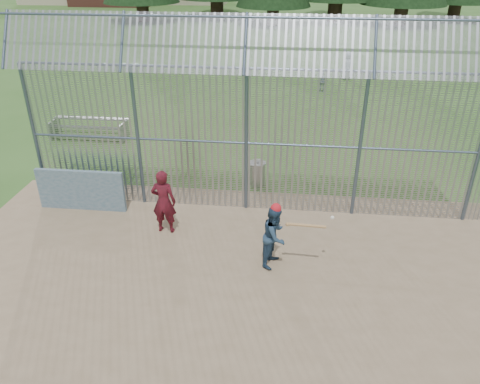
# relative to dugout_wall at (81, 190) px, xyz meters

# --- Properties ---
(ground) EXTENTS (120.00, 120.00, 0.00)m
(ground) POSITION_rel_dugout_wall_xyz_m (4.60, -2.90, -0.62)
(ground) COLOR #2D511E
(ground) RESTS_ON ground
(dirt_infield) EXTENTS (14.00, 10.00, 0.02)m
(dirt_infield) POSITION_rel_dugout_wall_xyz_m (4.60, -3.40, -0.61)
(dirt_infield) COLOR #756047
(dirt_infield) RESTS_ON ground
(dugout_wall) EXTENTS (2.50, 0.12, 1.20)m
(dugout_wall) POSITION_rel_dugout_wall_xyz_m (0.00, 0.00, 0.00)
(dugout_wall) COLOR #38566B
(dugout_wall) RESTS_ON dirt_infield
(batter) EXTENTS (0.78, 0.88, 1.51)m
(batter) POSITION_rel_dugout_wall_xyz_m (5.53, -1.98, 0.15)
(batter) COLOR navy
(batter) RESTS_ON dirt_infield
(onlooker) EXTENTS (0.65, 0.44, 1.75)m
(onlooker) POSITION_rel_dugout_wall_xyz_m (2.63, -0.88, 0.27)
(onlooker) COLOR maroon
(onlooker) RESTS_ON dirt_infield
(bg_kid_standing) EXTENTS (0.89, 0.78, 1.54)m
(bg_kid_standing) POSITION_rel_dugout_wall_xyz_m (8.78, 15.90, 0.15)
(bg_kid_standing) COLOR gray
(bg_kid_standing) RESTS_ON ground
(bg_kid_seated) EXTENTS (0.62, 0.31, 1.02)m
(bg_kid_seated) POSITION_rel_dugout_wall_xyz_m (7.30, 13.16, -0.11)
(bg_kid_seated) COLOR slate
(bg_kid_seated) RESTS_ON ground
(batting_gear) EXTENTS (1.42, 0.32, 0.47)m
(batting_gear) POSITION_rel_dugout_wall_xyz_m (5.72, -2.01, 0.81)
(batting_gear) COLOR red
(batting_gear) RESTS_ON ground
(trash_can) EXTENTS (0.56, 0.56, 0.82)m
(trash_can) POSITION_rel_dugout_wall_xyz_m (4.79, 2.16, -0.24)
(trash_can) COLOR gray
(trash_can) RESTS_ON ground
(bleacher) EXTENTS (3.00, 0.95, 0.72)m
(bleacher) POSITION_rel_dugout_wall_xyz_m (-2.02, 5.41, -0.21)
(bleacher) COLOR slate
(bleacher) RESTS_ON ground
(backstop_fence) EXTENTS (20.09, 0.81, 5.30)m
(backstop_fence) POSITION_rel_dugout_wall_xyz_m (6.41, 0.53, 1.74)
(backstop_fence) COLOR #47566B
(backstop_fence) RESTS_ON ground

